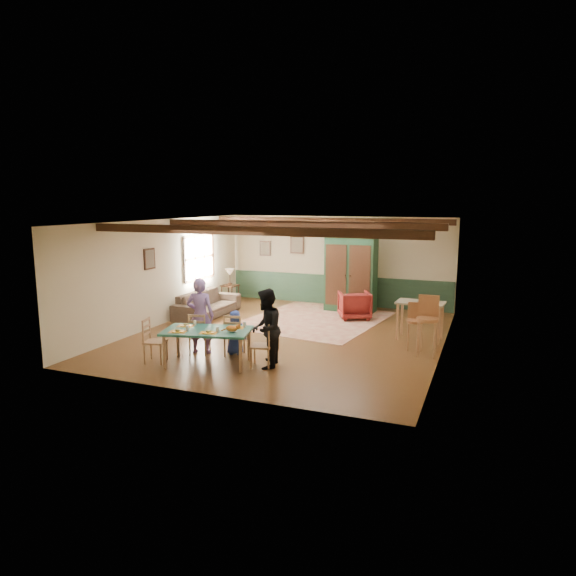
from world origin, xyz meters
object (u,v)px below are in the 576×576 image
at_px(dining_chair_end_left, 155,341).
at_px(armoire, 351,273).
at_px(counter_table, 420,321).
at_px(dining_table, 208,347).
at_px(table_lamp, 230,277).
at_px(cat, 232,328).
at_px(bar_stool_right, 427,327).
at_px(dining_chair_far_left, 200,333).
at_px(person_child, 235,332).
at_px(end_table, 230,294).
at_px(person_woman, 266,329).
at_px(dining_chair_far_right, 234,335).
at_px(dining_chair_end_right, 261,345).
at_px(person_man, 200,316).
at_px(sofa, 207,304).
at_px(armchair, 354,305).
at_px(bar_stool_left, 415,327).

bearing_deg(dining_chair_end_left, armoire, -34.99).
distance_m(armoire, counter_table, 3.38).
xyz_separation_m(dining_table, table_lamp, (-2.50, 5.64, 0.47)).
height_order(cat, bar_stool_right, bar_stool_right).
bearing_deg(dining_chair_far_left, armoire, -123.07).
bearing_deg(person_child, counter_table, -156.52).
height_order(person_child, end_table, person_child).
relative_size(person_child, armoire, 0.42).
bearing_deg(cat, person_woman, 8.13).
relative_size(dining_chair_far_right, end_table, 1.56).
bearing_deg(dining_table, dining_chair_far_right, 74.62).
relative_size(cat, counter_table, 0.31).
height_order(dining_chair_end_right, counter_table, counter_table).
relative_size(person_man, person_woman, 1.05).
xyz_separation_m(armoire, bar_stool_right, (2.58, -3.66, -0.50)).
relative_size(dining_chair_end_right, person_woman, 0.58).
relative_size(person_woman, end_table, 2.72).
xyz_separation_m(dining_chair_far_right, sofa, (-2.41, 3.01, -0.10)).
bearing_deg(sofa, person_child, -140.03).
relative_size(person_man, end_table, 2.84).
xyz_separation_m(cat, armoire, (0.81, 5.78, 0.34)).
bearing_deg(person_child, bar_stool_right, -173.86).
bearing_deg(armoire, counter_table, -43.61).
height_order(dining_chair_far_left, armoire, armoire).
height_order(dining_table, armoire, armoire).
distance_m(dining_chair_far_left, armoire, 5.60).
bearing_deg(person_child, dining_table, 63.43).
relative_size(dining_chair_end_left, counter_table, 0.83).
bearing_deg(table_lamp, counter_table, -20.14).
xyz_separation_m(person_woman, cat, (-0.61, -0.24, 0.01)).
bearing_deg(dining_table, armoire, 77.12).
distance_m(dining_chair_end_left, counter_table, 5.91).
bearing_deg(sofa, table_lamp, 9.52).
bearing_deg(end_table, armchair, -10.02).
height_order(sofa, table_lamp, table_lamp).
bearing_deg(cat, table_lamp, 104.61).
xyz_separation_m(dining_table, dining_chair_far_left, (-0.52, 0.56, 0.09)).
relative_size(person_man, armchair, 1.94).
distance_m(dining_chair_far_left, person_child, 0.75).
relative_size(person_child, table_lamp, 1.81).
relative_size(dining_chair_far_left, person_child, 0.95).
bearing_deg(table_lamp, end_table, 0.00).
bearing_deg(bar_stool_left, table_lamp, 147.43).
height_order(person_woman, armchair, person_woman).
relative_size(dining_table, bar_stool_right, 1.34).
distance_m(dining_chair_far_right, counter_table, 4.32).
xyz_separation_m(dining_table, person_woman, (1.13, 0.27, 0.42)).
xyz_separation_m(dining_chair_far_left, armoire, (1.85, 5.25, 0.68)).
xyz_separation_m(dining_chair_far_left, table_lamp, (-1.98, 5.08, 0.38)).
bearing_deg(sofa, cat, -142.94).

